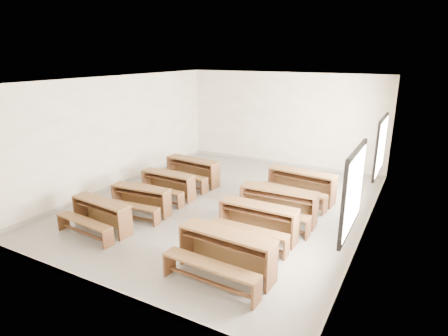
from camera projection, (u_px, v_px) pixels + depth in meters
The scene contains 9 objects.
room at pixel (227, 124), 9.15m from camera, with size 8.50×8.50×3.20m.
desk_set_0 at pixel (100, 213), 8.28m from camera, with size 1.62×0.94×0.70m.
desk_set_1 at pixel (140, 198), 9.15m from camera, with size 1.58×0.93×0.68m.
desk_set_2 at pixel (167, 183), 10.17m from camera, with size 1.56×0.82×0.70m.
desk_set_3 at pixel (192, 170), 11.24m from camera, with size 1.78×1.04×0.77m.
desk_set_4 at pixel (225, 251), 6.58m from camera, with size 1.82×1.00×0.80m.
desk_set_5 at pixel (257, 219), 7.89m from camera, with size 1.68×0.88×0.76m.
desk_set_6 at pixel (277, 203), 8.68m from camera, with size 1.82×0.98×0.81m.
desk_set_7 at pixel (301, 184), 9.96m from camera, with size 1.89×1.13×0.81m.
Camera 1 is at (4.37, -7.99, 3.80)m, focal length 30.00 mm.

